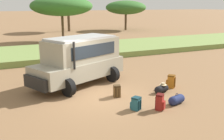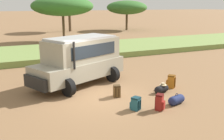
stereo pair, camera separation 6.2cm
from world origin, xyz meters
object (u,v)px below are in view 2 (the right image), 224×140
object	(u,v)px
backpack_cluster_center	(171,82)
backpack_outermost	(117,91)
backpack_near_rear_wheel	(160,102)
duffel_bag_low_black_case	(162,89)
duffel_bag_soft_canvas	(176,100)
acacia_tree_right_mid	(127,8)
safari_vehicle	(80,59)
backpack_beside_front_wheel	(136,104)
acacia_tree_left_mid	(63,6)

from	to	relation	value
backpack_cluster_center	backpack_outermost	size ratio (longest dim) A/B	1.21
backpack_near_rear_wheel	backpack_outermost	world-z (taller)	backpack_near_rear_wheel
backpack_near_rear_wheel	duffel_bag_low_black_case	size ratio (longest dim) A/B	0.79
duffel_bag_soft_canvas	acacia_tree_right_mid	world-z (taller)	acacia_tree_right_mid
safari_vehicle	backpack_near_rear_wheel	bearing A→B (deg)	-69.69
backpack_beside_front_wheel	duffel_bag_soft_canvas	distance (m)	1.85
acacia_tree_left_mid	acacia_tree_right_mid	size ratio (longest dim) A/B	1.05
backpack_beside_front_wheel	backpack_outermost	xyz separation A→B (m)	(-0.02, 1.66, 0.01)
backpack_beside_front_wheel	duffel_bag_soft_canvas	size ratio (longest dim) A/B	0.60
acacia_tree_left_mid	backpack_cluster_center	bearing A→B (deg)	-88.22
duffel_bag_soft_canvas	acacia_tree_left_mid	xyz separation A→B (m)	(0.57, 20.19, 3.64)
safari_vehicle	backpack_outermost	world-z (taller)	safari_vehicle
safari_vehicle	duffel_bag_soft_canvas	bearing A→B (deg)	-58.46
duffel_bag_soft_canvas	backpack_cluster_center	bearing A→B (deg)	58.69
safari_vehicle	acacia_tree_left_mid	size ratio (longest dim) A/B	0.81
backpack_beside_front_wheel	acacia_tree_left_mid	xyz separation A→B (m)	(2.40, 20.01, 3.57)
backpack_beside_front_wheel	acacia_tree_left_mid	distance (m)	20.47
backpack_beside_front_wheel	backpack_near_rear_wheel	xyz separation A→B (m)	(0.85, -0.40, 0.06)
acacia_tree_right_mid	backpack_near_rear_wheel	bearing A→B (deg)	-115.62
backpack_near_rear_wheel	duffel_bag_low_black_case	xyz separation A→B (m)	(1.29, 1.70, -0.13)
safari_vehicle	backpack_outermost	size ratio (longest dim) A/B	9.91
backpack_outermost	acacia_tree_left_mid	distance (m)	18.85
backpack_beside_front_wheel	backpack_cluster_center	world-z (taller)	backpack_cluster_center
backpack_beside_front_wheel	duffel_bag_soft_canvas	bearing A→B (deg)	-5.62
safari_vehicle	acacia_tree_right_mid	distance (m)	29.62
backpack_near_rear_wheel	backpack_cluster_center	bearing A→B (deg)	44.53
safari_vehicle	backpack_beside_front_wheel	distance (m)	4.43
acacia_tree_right_mid	backpack_cluster_center	bearing A→B (deg)	-113.68
backpack_cluster_center	duffel_bag_soft_canvas	size ratio (longest dim) A/B	0.75
duffel_bag_low_black_case	acacia_tree_left_mid	bearing A→B (deg)	89.18
backpack_outermost	acacia_tree_right_mid	size ratio (longest dim) A/B	0.09
safari_vehicle	duffel_bag_soft_canvas	xyz separation A→B (m)	(2.70, -4.40, -1.11)
duffel_bag_low_black_case	acacia_tree_right_mid	bearing A→B (deg)	65.18
safari_vehicle	duffel_bag_soft_canvas	world-z (taller)	safari_vehicle
backpack_beside_front_wheel	backpack_near_rear_wheel	size ratio (longest dim) A/B	0.81
backpack_near_rear_wheel	acacia_tree_left_mid	xyz separation A→B (m)	(1.56, 20.41, 3.51)
backpack_cluster_center	duffel_bag_low_black_case	bearing A→B (deg)	-154.76
safari_vehicle	backpack_near_rear_wheel	distance (m)	5.03
backpack_cluster_center	duffel_bag_soft_canvas	world-z (taller)	backpack_cluster_center
acacia_tree_right_mid	safari_vehicle	bearing A→B (deg)	-122.51
backpack_cluster_center	backpack_beside_front_wheel	bearing A→B (deg)	-150.42
acacia_tree_left_mid	duffel_bag_soft_canvas	bearing A→B (deg)	-91.60
backpack_beside_front_wheel	acacia_tree_left_mid	world-z (taller)	acacia_tree_left_mid
acacia_tree_left_mid	backpack_outermost	bearing A→B (deg)	-97.52
backpack_beside_front_wheel	safari_vehicle	bearing A→B (deg)	101.60
acacia_tree_left_mid	safari_vehicle	bearing A→B (deg)	-101.69
safari_vehicle	backpack_outermost	bearing A→B (deg)	-71.78
duffel_bag_soft_canvas	acacia_tree_left_mid	world-z (taller)	acacia_tree_left_mid
backpack_near_rear_wheel	acacia_tree_left_mid	distance (m)	20.77
backpack_beside_front_wheel	acacia_tree_right_mid	size ratio (longest dim) A/B	0.08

